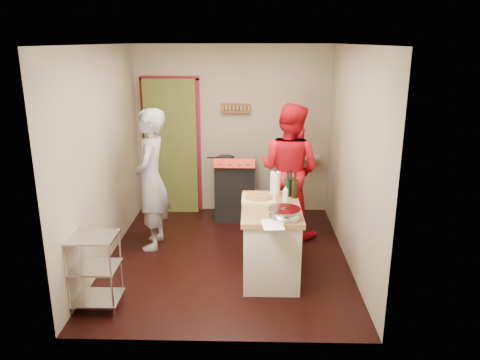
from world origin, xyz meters
name	(u,v)px	position (x,y,z in m)	size (l,w,h in m)	color
floor	(227,256)	(0.00, 0.00, 0.00)	(3.50, 3.50, 0.00)	black
back_wall	(192,140)	(-0.64, 1.78, 1.13)	(3.00, 0.44, 2.60)	tan
left_wall	(102,157)	(-1.50, 0.00, 1.30)	(0.04, 3.50, 2.60)	tan
right_wall	(353,158)	(1.50, 0.00, 1.30)	(0.04, 3.50, 2.60)	tan
ceiling	(226,44)	(0.00, 0.00, 2.61)	(3.00, 3.50, 0.02)	white
stove	(235,189)	(0.05, 1.42, 0.45)	(0.60, 0.63, 1.00)	black
wire_shelving	(95,268)	(-1.28, -1.20, 0.44)	(0.48, 0.40, 0.80)	silver
island	(271,238)	(0.53, -0.44, 0.45)	(0.67, 1.28, 1.16)	beige
person_stripe	(151,180)	(-1.00, 0.32, 0.92)	(0.67, 0.44, 1.84)	#ACACB1
person_red	(289,170)	(0.82, 0.83, 0.92)	(0.90, 0.70, 1.85)	red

